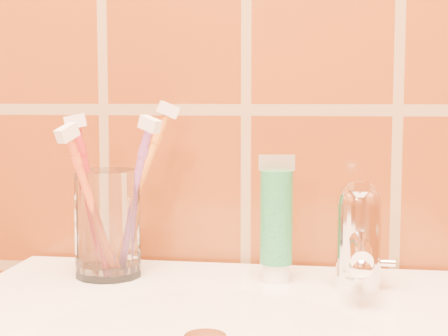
# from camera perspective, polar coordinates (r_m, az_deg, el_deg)

# --- Properties ---
(glass_tumbler) EXTENTS (0.09, 0.09, 0.12)m
(glass_tumbler) POSITION_cam_1_polar(r_m,az_deg,el_deg) (0.81, -9.62, -4.56)
(glass_tumbler) COLOR white
(glass_tumbler) RESTS_ON pedestal_sink
(toothpaste_tube) EXTENTS (0.04, 0.04, 0.14)m
(toothpaste_tube) POSITION_cam_1_polar(r_m,az_deg,el_deg) (0.77, 4.37, -4.56)
(toothpaste_tube) COLOR white
(toothpaste_tube) RESTS_ON pedestal_sink
(faucet) EXTENTS (0.05, 0.11, 0.12)m
(faucet) POSITION_cam_1_polar(r_m,az_deg,el_deg) (0.75, 11.15, -5.24)
(faucet) COLOR white
(faucet) RESTS_ON pedestal_sink
(toothbrush_0) EXTENTS (0.13, 0.11, 0.20)m
(toothbrush_0) POSITION_cam_1_polar(r_m,az_deg,el_deg) (0.79, -7.67, -2.55)
(toothbrush_0) COLOR #8B4798
(toothbrush_0) RESTS_ON glass_tumbler
(toothbrush_1) EXTENTS (0.12, 0.15, 0.20)m
(toothbrush_1) POSITION_cam_1_polar(r_m,az_deg,el_deg) (0.77, -10.90, -3.10)
(toothbrush_1) COLOR #CD5024
(toothbrush_1) RESTS_ON glass_tumbler
(toothbrush_2) EXTENTS (0.16, 0.14, 0.21)m
(toothbrush_2) POSITION_cam_1_polar(r_m,az_deg,el_deg) (0.82, -7.18, -1.74)
(toothbrush_2) COLOR orange
(toothbrush_2) RESTS_ON glass_tumbler
(toothbrush_3) EXTENTS (0.08, 0.07, 0.20)m
(toothbrush_3) POSITION_cam_1_polar(r_m,az_deg,el_deg) (0.79, -10.91, -2.48)
(toothbrush_3) COLOR #AA2429
(toothbrush_3) RESTS_ON glass_tumbler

